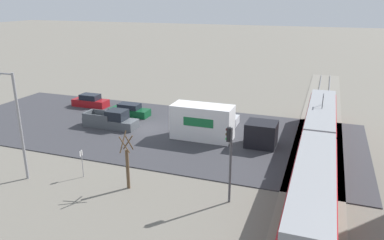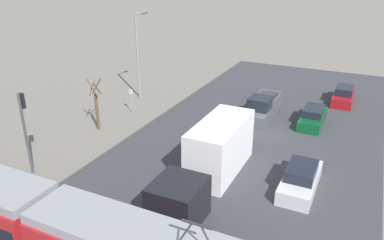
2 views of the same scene
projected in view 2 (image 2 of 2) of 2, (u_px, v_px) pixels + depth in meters
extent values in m
plane|color=slate|center=(259.00, 134.00, 29.34)|extent=(320.00, 320.00, 0.00)
cube|color=#38383D|center=(259.00, 134.00, 29.33)|extent=(17.74, 43.32, 0.08)
cylinder|color=#2D2D33|center=(184.00, 234.00, 12.63)|extent=(0.66, 0.07, 1.15)
cube|color=#2D2D33|center=(197.00, 224.00, 12.23)|extent=(1.10, 0.08, 0.06)
cube|color=black|center=(178.00, 202.00, 19.02)|extent=(2.49, 2.77, 2.27)
cube|color=white|center=(220.00, 146.00, 23.55)|extent=(2.49, 5.89, 3.33)
cube|color=#196B38|center=(202.00, 138.00, 23.93)|extent=(0.02, 2.94, 0.83)
cube|color=#4C5156|center=(262.00, 111.00, 32.53)|extent=(1.94, 5.81, 0.93)
cube|color=black|center=(260.00, 103.00, 31.48)|extent=(1.78, 1.98, 1.00)
cube|color=#4C5156|center=(257.00, 97.00, 33.62)|extent=(0.12, 2.91, 0.54)
cube|color=#4C5156|center=(276.00, 100.00, 32.90)|extent=(0.12, 2.91, 0.54)
cube|color=#4C5156|center=(271.00, 93.00, 34.56)|extent=(1.78, 0.23, 0.54)
cube|color=red|center=(263.00, 97.00, 35.11)|extent=(0.14, 0.04, 0.18)
cube|color=silver|center=(300.00, 182.00, 22.01)|extent=(1.86, 4.70, 0.87)
cube|color=black|center=(302.00, 171.00, 21.72)|extent=(1.60, 2.44, 0.64)
cube|color=maroon|center=(343.00, 98.00, 35.64)|extent=(1.75, 4.52, 0.90)
cube|color=black|center=(344.00, 90.00, 35.33)|extent=(1.51, 2.35, 0.66)
cube|color=#0C4723|center=(313.00, 119.00, 30.93)|extent=(1.73, 4.72, 0.83)
cube|color=black|center=(314.00, 111.00, 30.65)|extent=(1.49, 2.45, 0.61)
cylinder|color=#47474C|center=(26.00, 135.00, 22.93)|extent=(0.16, 0.16, 5.32)
cube|color=black|center=(22.00, 101.00, 22.23)|extent=(0.28, 0.22, 0.95)
sphere|color=#390606|center=(23.00, 95.00, 22.21)|extent=(0.18, 0.18, 0.18)
sphere|color=#3C2C06|center=(24.00, 100.00, 22.33)|extent=(0.18, 0.18, 0.18)
sphere|color=green|center=(25.00, 105.00, 22.46)|extent=(0.18, 0.18, 0.18)
cylinder|color=brown|center=(97.00, 112.00, 29.71)|extent=(0.24, 0.24, 2.99)
cylinder|color=brown|center=(92.00, 88.00, 29.05)|extent=(0.09, 0.85, 1.15)
cylinder|color=brown|center=(92.00, 88.00, 28.70)|extent=(1.02, 0.09, 1.40)
cylinder|color=brown|center=(97.00, 88.00, 28.85)|extent=(0.09, 0.85, 1.15)
cylinder|color=brown|center=(97.00, 86.00, 29.12)|extent=(1.02, 0.09, 1.40)
cylinder|color=gray|center=(138.00, 57.00, 35.86)|extent=(0.20, 0.20, 8.17)
cylinder|color=gray|center=(140.00, 13.00, 34.98)|extent=(0.12, 1.60, 0.12)
cube|color=#515156|center=(144.00, 13.00, 35.63)|extent=(0.36, 0.60, 0.18)
cylinder|color=gray|center=(131.00, 101.00, 33.16)|extent=(0.06, 0.06, 2.18)
cube|color=white|center=(131.00, 92.00, 32.85)|extent=(0.32, 0.02, 0.44)
cube|color=red|center=(131.00, 92.00, 32.86)|extent=(0.31, 0.01, 0.10)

